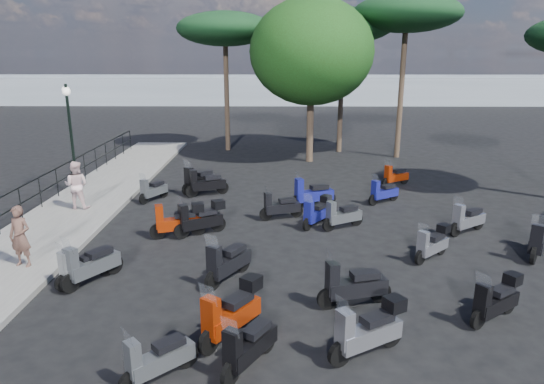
{
  "coord_description": "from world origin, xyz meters",
  "views": [
    {
      "loc": [
        0.62,
        -11.58,
        5.43
      ],
      "look_at": [
        0.46,
        3.22,
        1.2
      ],
      "focal_mm": 32.0,
      "sensor_mm": 36.0,
      "label": 1
    }
  ],
  "objects_px": {
    "woman": "(20,236)",
    "broadleaf_tree": "(312,52)",
    "scooter_15": "(317,213)",
    "scooter_17": "(312,194)",
    "pine_0": "(344,26)",
    "pine_1": "(407,14)",
    "lamp_post_2": "(71,130)",
    "pedestrian_far": "(76,185)",
    "scooter_21": "(432,244)",
    "scooter_3": "(83,268)",
    "scooter_4": "(201,219)",
    "scooter_29": "(395,176)",
    "pine_2": "(225,29)",
    "scooter_8": "(227,263)",
    "scooter_20": "(368,331)",
    "scooter_5": "(153,190)",
    "scooter_9": "(178,221)",
    "scooter_14": "(353,286)",
    "scooter_2": "(91,265)",
    "scooter_7": "(248,347)",
    "scooter_28": "(467,220)",
    "scooter_16": "(280,207)",
    "scooter_22": "(342,216)",
    "scooter_11": "(199,180)",
    "scooter_10": "(206,184)",
    "scooter_27": "(540,239)",
    "scooter_1": "(158,360)",
    "scooter_26": "(496,301)",
    "scooter_23": "(383,193)",
    "scooter_13": "(231,313)"
  },
  "relations": [
    {
      "from": "woman",
      "to": "broadleaf_tree",
      "type": "bearing_deg",
      "value": 68.86
    },
    {
      "from": "scooter_15",
      "to": "scooter_17",
      "type": "height_order",
      "value": "scooter_17"
    },
    {
      "from": "scooter_15",
      "to": "pine_0",
      "type": "height_order",
      "value": "pine_0"
    },
    {
      "from": "pine_0",
      "to": "pine_1",
      "type": "relative_size",
      "value": 0.94
    },
    {
      "from": "lamp_post_2",
      "to": "pedestrian_far",
      "type": "bearing_deg",
      "value": -91.24
    },
    {
      "from": "scooter_21",
      "to": "scooter_3",
      "type": "bearing_deg",
      "value": 58.35
    },
    {
      "from": "scooter_4",
      "to": "scooter_29",
      "type": "relative_size",
      "value": 1.16
    },
    {
      "from": "broadleaf_tree",
      "to": "pine_2",
      "type": "relative_size",
      "value": 1.06
    },
    {
      "from": "pedestrian_far",
      "to": "pine_0",
      "type": "relative_size",
      "value": 0.22
    },
    {
      "from": "scooter_8",
      "to": "pine_1",
      "type": "distance_m",
      "value": 18.3
    },
    {
      "from": "pedestrian_far",
      "to": "broadleaf_tree",
      "type": "height_order",
      "value": "broadleaf_tree"
    },
    {
      "from": "scooter_20",
      "to": "pine_2",
      "type": "distance_m",
      "value": 21.51
    },
    {
      "from": "scooter_5",
      "to": "scooter_8",
      "type": "bearing_deg",
      "value": 147.4
    },
    {
      "from": "scooter_5",
      "to": "pine_1",
      "type": "bearing_deg",
      "value": -113.58
    },
    {
      "from": "scooter_9",
      "to": "scooter_29",
      "type": "relative_size",
      "value": 1.26
    },
    {
      "from": "scooter_14",
      "to": "pine_2",
      "type": "xyz_separation_m",
      "value": [
        -4.57,
        18.23,
        6.23
      ]
    },
    {
      "from": "scooter_3",
      "to": "pine_1",
      "type": "bearing_deg",
      "value": -87.08
    },
    {
      "from": "scooter_2",
      "to": "scooter_3",
      "type": "xyz_separation_m",
      "value": [
        -0.17,
        -0.04,
        -0.05
      ]
    },
    {
      "from": "pedestrian_far",
      "to": "pine_1",
      "type": "height_order",
      "value": "pine_1"
    },
    {
      "from": "scooter_2",
      "to": "pine_2",
      "type": "relative_size",
      "value": 0.19
    },
    {
      "from": "scooter_20",
      "to": "pine_0",
      "type": "bearing_deg",
      "value": -36.04
    },
    {
      "from": "scooter_7",
      "to": "pine_0",
      "type": "relative_size",
      "value": 0.18
    },
    {
      "from": "pedestrian_far",
      "to": "scooter_28",
      "type": "bearing_deg",
      "value": 172.68
    },
    {
      "from": "scooter_2",
      "to": "scooter_21",
      "type": "xyz_separation_m",
      "value": [
        8.77,
        1.54,
        -0.04
      ]
    },
    {
      "from": "scooter_4",
      "to": "scooter_7",
      "type": "relative_size",
      "value": 1.07
    },
    {
      "from": "scooter_14",
      "to": "broadleaf_tree",
      "type": "distance_m",
      "value": 15.98
    },
    {
      "from": "pedestrian_far",
      "to": "scooter_16",
      "type": "distance_m",
      "value": 7.21
    },
    {
      "from": "scooter_17",
      "to": "scooter_22",
      "type": "distance_m",
      "value": 2.37
    },
    {
      "from": "scooter_17",
      "to": "pine_1",
      "type": "height_order",
      "value": "pine_1"
    },
    {
      "from": "scooter_11",
      "to": "scooter_15",
      "type": "height_order",
      "value": "scooter_11"
    },
    {
      "from": "scooter_10",
      "to": "scooter_16",
      "type": "distance_m",
      "value": 4.04
    },
    {
      "from": "pedestrian_far",
      "to": "scooter_9",
      "type": "bearing_deg",
      "value": 150.62
    },
    {
      "from": "scooter_4",
      "to": "scooter_21",
      "type": "distance_m",
      "value": 6.83
    },
    {
      "from": "scooter_16",
      "to": "scooter_29",
      "type": "relative_size",
      "value": 1.14
    },
    {
      "from": "pedestrian_far",
      "to": "scooter_14",
      "type": "xyz_separation_m",
      "value": [
        8.73,
        -6.57,
        -0.52
      ]
    },
    {
      "from": "scooter_10",
      "to": "scooter_14",
      "type": "xyz_separation_m",
      "value": [
        4.5,
        -8.7,
        -0.0
      ]
    },
    {
      "from": "scooter_5",
      "to": "scooter_22",
      "type": "relative_size",
      "value": 0.96
    },
    {
      "from": "scooter_3",
      "to": "pine_1",
      "type": "distance_m",
      "value": 20.2
    },
    {
      "from": "scooter_10",
      "to": "pine_0",
      "type": "xyz_separation_m",
      "value": [
        6.37,
        9.12,
        6.38
      ]
    },
    {
      "from": "scooter_27",
      "to": "pine_0",
      "type": "xyz_separation_m",
      "value": [
        -3.7,
        14.99,
        6.34
      ]
    },
    {
      "from": "scooter_27",
      "to": "scooter_29",
      "type": "relative_size",
      "value": 1.12
    },
    {
      "from": "scooter_1",
      "to": "scooter_8",
      "type": "bearing_deg",
      "value": -54.48
    },
    {
      "from": "scooter_29",
      "to": "scooter_14",
      "type": "bearing_deg",
      "value": 130.15
    },
    {
      "from": "scooter_27",
      "to": "scooter_14",
      "type": "bearing_deg",
      "value": 64.25
    },
    {
      "from": "scooter_26",
      "to": "scooter_23",
      "type": "bearing_deg",
      "value": -30.92
    },
    {
      "from": "scooter_13",
      "to": "pine_1",
      "type": "distance_m",
      "value": 20.27
    },
    {
      "from": "scooter_2",
      "to": "scooter_11",
      "type": "relative_size",
      "value": 1.04
    },
    {
      "from": "scooter_14",
      "to": "scooter_28",
      "type": "height_order",
      "value": "scooter_14"
    },
    {
      "from": "pedestrian_far",
      "to": "scooter_14",
      "type": "relative_size",
      "value": 0.99
    },
    {
      "from": "scooter_13",
      "to": "scooter_28",
      "type": "bearing_deg",
      "value": -104.31
    }
  ]
}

